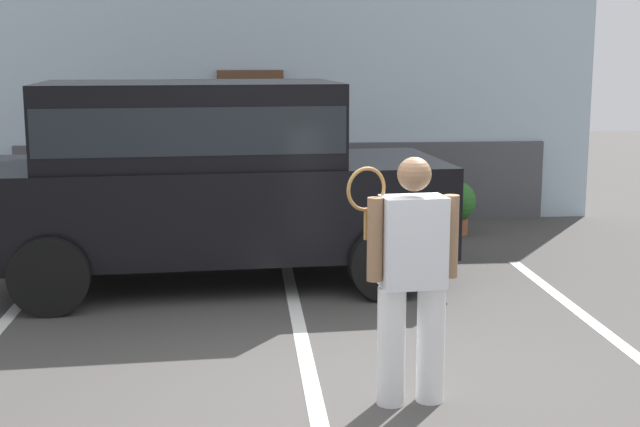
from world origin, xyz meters
TOP-DOWN VIEW (x-y plane):
  - ground_plane at (0.00, 0.00)m, footprint 40.00×40.00m
  - parking_stripe_1 at (-0.11, 1.50)m, footprint 0.12×4.40m
  - parking_stripe_2 at (2.47, 1.50)m, footprint 0.12×4.40m
  - house_frontage at (-0.01, 6.53)m, footprint 8.70×0.40m
  - parked_suv at (-0.95, 3.13)m, footprint 4.73×2.43m
  - tennis_player_man at (0.53, -0.24)m, footprint 0.76×0.30m
  - potted_plant_by_porch at (2.17, 5.33)m, footprint 0.53×0.53m

SIDE VIEW (x-z plane):
  - ground_plane at x=0.00m, z-range 0.00..0.00m
  - parking_stripe_1 at x=-0.11m, z-range 0.00..0.01m
  - parking_stripe_2 at x=2.47m, z-range 0.00..0.01m
  - potted_plant_by_porch at x=2.17m, z-range 0.04..0.74m
  - tennis_player_man at x=0.53m, z-range 0.04..1.71m
  - parked_suv at x=-0.95m, z-range 0.12..2.17m
  - house_frontage at x=-0.01m, z-range -0.10..3.44m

